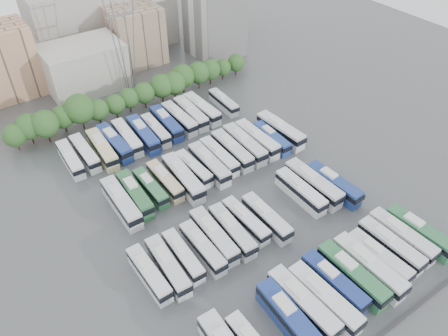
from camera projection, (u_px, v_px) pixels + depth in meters
ground at (237, 207)px, 83.17m from camera, size 220.00×220.00×0.00m
tree_line at (131, 95)px, 106.21m from camera, size 64.78×7.76×8.91m
city_buildings at (62, 45)px, 120.06m from camera, size 102.00×35.00×20.00m
apartment_tower at (215, 11)px, 126.09m from camera, size 14.00×14.00×26.00m
electricity_pylon at (121, 25)px, 103.48m from camera, size 9.00×6.91×33.83m
bus_r0_s4 at (290, 319)px, 62.91m from camera, size 3.41×13.54×4.22m
bus_r0_s5 at (303, 303)px, 64.94m from camera, size 3.37×13.43×4.18m
bus_r0_s6 at (324, 299)px, 65.58m from camera, size 3.58×13.45×4.18m
bus_r0_s7 at (334, 282)px, 67.96m from camera, size 3.17×12.38×3.85m
bus_r0_s8 at (352, 275)px, 68.90m from camera, size 3.12×13.25×4.14m
bus_r0_s9 at (369, 267)px, 70.02m from camera, size 3.28×13.56×4.23m
bus_r0_s10 at (379, 258)px, 71.75m from camera, size 3.07×11.98×3.73m
bus_r0_s11 at (390, 246)px, 73.58m from camera, size 3.06×12.49×3.90m
bus_r0_s12 at (402, 236)px, 75.08m from camera, size 3.27×12.82×3.99m
bus_r0_s13 at (419, 232)px, 75.83m from camera, size 3.40×12.76×3.97m
bus_r1_s0 at (149, 274)px, 69.33m from camera, size 2.70×11.46×3.58m
bus_r1_s1 at (168, 266)px, 70.35m from camera, size 3.14×12.22×3.80m
bus_r1_s2 at (183, 256)px, 72.18m from camera, size 2.69×11.04×3.44m
bus_r1_s3 at (203, 248)px, 73.37m from camera, size 2.52×11.53×3.62m
bus_r1_s4 at (214, 236)px, 75.18m from camera, size 3.15×12.67×3.95m
bus_r1_s5 at (232, 231)px, 76.17m from camera, size 3.21×12.27×3.82m
bus_r1_s6 at (246, 221)px, 78.18m from camera, size 2.86×11.45×3.57m
bus_r1_s7 at (266, 218)px, 78.63m from camera, size 2.65×11.87×3.72m
bus_r1_s10 at (301, 191)px, 83.84m from camera, size 2.74×12.35×3.87m
bus_r1_s11 at (313, 184)px, 85.24m from camera, size 3.33×13.72×4.28m
bus_r1_s12 at (334, 184)px, 85.37m from camera, size 3.35×12.77×3.97m
bus_r2_s1 at (121, 203)px, 81.27m from camera, size 3.06×13.30×4.16m
bus_r2_s2 at (135, 194)px, 83.20m from camera, size 3.19×12.54×3.91m
bus_r2_s3 at (150, 188)px, 84.95m from camera, size 2.53×10.93×3.42m
bus_r2_s4 at (165, 181)px, 86.40m from camera, size 2.57×11.46×3.59m
bus_r2_s5 at (183, 178)px, 86.60m from camera, size 3.59×13.63×4.24m
bus_r2_s6 at (194, 168)px, 89.38m from camera, size 2.90×11.07×3.44m
bus_r2_s7 at (209, 164)px, 90.02m from camera, size 3.14×12.93×4.04m
bus_r2_s8 at (219, 156)px, 92.18m from camera, size 2.82×12.05×3.77m
bus_r2_s9 at (232, 150)px, 93.59m from camera, size 3.17×12.97×4.05m
bus_r2_s10 at (245, 144)px, 95.12m from camera, size 3.22×13.38×4.18m
bus_r2_s11 at (257, 139)px, 96.59m from camera, size 3.03×13.13×4.11m
bus_r2_s12 at (272, 138)px, 97.34m from camera, size 2.85×11.32×3.53m
bus_r2_s13 at (280, 130)px, 99.10m from camera, size 3.64×13.64×4.24m
bus_r3_s0 at (70, 159)px, 91.56m from camera, size 2.87×11.73×3.66m
bus_r3_s1 at (85, 153)px, 93.13m from camera, size 2.65×11.91×3.73m
bus_r3_s2 at (102, 149)px, 93.89m from camera, size 3.38×13.08×4.07m
bus_r3_s3 at (114, 143)px, 95.66m from camera, size 3.34×13.08×4.07m
bus_r3_s4 at (127, 137)px, 97.29m from camera, size 3.24×12.46×3.88m
bus_r3_s5 at (143, 134)px, 98.05m from camera, size 3.45×13.13×4.08m
bus_r3_s6 at (156, 130)px, 99.71m from camera, size 2.89×11.46×3.57m
bus_r3_s7 at (166, 123)px, 101.54m from camera, size 3.32×12.81×3.99m
bus_r3_s8 at (179, 118)px, 103.05m from camera, size 2.95×12.67×3.96m
bus_r3_s9 at (191, 113)px, 104.64m from camera, size 3.26×12.94×4.03m
bus_r3_s10 at (202, 109)px, 106.23m from camera, size 3.21×12.92×4.03m
bus_r3_s12 at (224, 102)px, 109.16m from camera, size 2.72×10.89×3.39m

